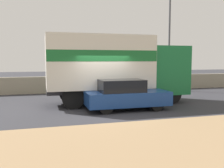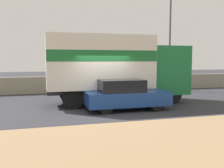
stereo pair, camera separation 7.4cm
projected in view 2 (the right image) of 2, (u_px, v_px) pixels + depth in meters
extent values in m
plane|color=#2D2D33|center=(108.00, 112.00, 11.06)|extent=(80.00, 80.00, 0.00)
cube|color=#937551|center=(159.00, 153.00, 6.15)|extent=(60.00, 6.16, 0.04)
cube|color=gray|center=(83.00, 84.00, 17.91)|extent=(60.00, 0.35, 1.15)
cylinder|color=#4C4C51|center=(170.00, 43.00, 18.51)|extent=(0.14, 0.14, 7.16)
cube|color=#196B38|center=(164.00, 70.00, 13.81)|extent=(2.08, 2.18, 2.56)
cube|color=black|center=(181.00, 61.00, 14.03)|extent=(0.06, 1.85, 1.13)
cube|color=#2D2D33|center=(99.00, 90.00, 12.94)|extent=(5.29, 1.38, 0.25)
cube|color=silver|center=(99.00, 62.00, 12.80)|extent=(5.29, 2.52, 2.64)
cube|color=#19662D|center=(99.00, 56.00, 12.77)|extent=(5.27, 2.54, 0.53)
cylinder|color=black|center=(156.00, 90.00, 14.82)|extent=(1.05, 0.28, 1.05)
cylinder|color=black|center=(172.00, 94.00, 13.05)|extent=(1.05, 0.28, 1.05)
cylinder|color=black|center=(69.00, 93.00, 13.47)|extent=(1.05, 0.28, 1.05)
cylinder|color=black|center=(73.00, 98.00, 11.70)|extent=(1.05, 0.28, 1.05)
cylinder|color=black|center=(89.00, 92.00, 13.74)|extent=(1.05, 0.28, 1.05)
cylinder|color=black|center=(95.00, 97.00, 11.98)|extent=(1.05, 0.28, 1.05)
cube|color=navy|center=(126.00, 98.00, 11.63)|extent=(3.83, 1.81, 0.64)
cube|color=black|center=(120.00, 85.00, 11.49)|extent=(1.99, 1.66, 0.56)
cylinder|color=black|center=(144.00, 99.00, 12.72)|extent=(0.60, 0.20, 0.60)
cylinder|color=black|center=(157.00, 105.00, 11.21)|extent=(0.60, 0.20, 0.60)
cylinder|color=black|center=(98.00, 101.00, 12.09)|extent=(0.60, 0.20, 0.60)
cylinder|color=black|center=(106.00, 107.00, 10.59)|extent=(0.60, 0.20, 0.60)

